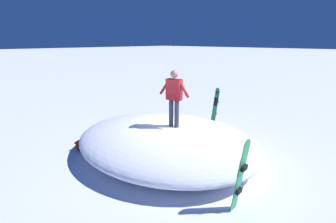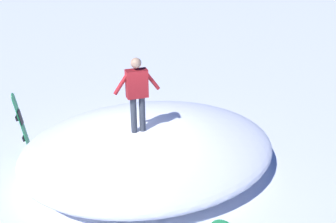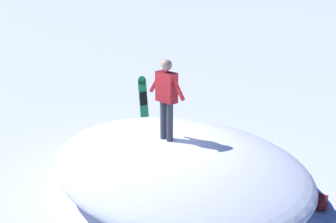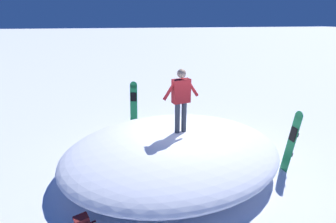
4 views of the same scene
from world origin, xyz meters
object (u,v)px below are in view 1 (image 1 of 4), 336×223
at_px(snowboard_primary_upright, 241,175).
at_px(snowboard_secondary_upright, 215,105).
at_px(snowboarder_standing, 174,95).
at_px(backpack_near, 80,146).

height_order(snowboard_primary_upright, snowboard_secondary_upright, snowboard_primary_upright).
bearing_deg(snowboard_secondary_upright, snowboard_primary_upright, -51.47).
bearing_deg(snowboarder_standing, snowboard_primary_upright, -19.31).
distance_m(snowboard_primary_upright, snowboard_secondary_upright, 5.98).
bearing_deg(snowboard_secondary_upright, backpack_near, -106.69).
distance_m(snowboard_secondary_upright, backpack_near, 5.88).
bearing_deg(snowboarder_standing, snowboard_secondary_upright, 103.69).
xyz_separation_m(snowboard_primary_upright, snowboard_secondary_upright, (-3.72, 4.68, -0.05)).
distance_m(snowboard_primary_upright, backpack_near, 5.53).
relative_size(snowboarder_standing, backpack_near, 3.40).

